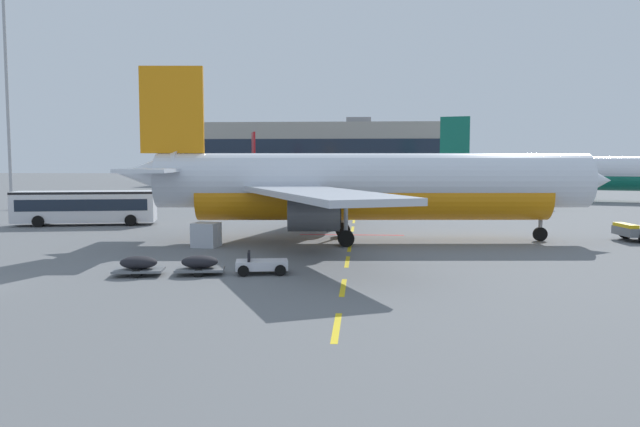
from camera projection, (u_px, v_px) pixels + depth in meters
name	position (u px, v px, depth m)	size (l,w,h in m)	color
ground	(569.00, 216.00, 64.98)	(400.00, 400.00, 0.00)	slate
apron_paint_markings	(354.00, 218.00, 63.06)	(8.00, 94.19, 0.01)	yellow
airliner_foreground	(364.00, 185.00, 44.46)	(34.81, 34.53, 12.20)	silver
airliner_mid_left	(261.00, 175.00, 99.08)	(28.90, 29.71, 10.56)	silver
airliner_far_center	(549.00, 172.00, 90.50)	(34.11, 33.02, 12.22)	silver
apron_shuttle_bus	(85.00, 205.00, 55.76)	(12.32, 5.03, 3.00)	silver
baggage_train	(200.00, 264.00, 31.70)	(8.72, 2.83, 1.14)	silver
uld_cargo_container	(206.00, 235.00, 41.82)	(1.81, 1.78, 1.60)	#B7BCC6
apron_light_mast_near	(6.00, 61.00, 71.53)	(1.80, 1.80, 27.55)	slate
terminal_satellite	(322.00, 154.00, 156.94)	(60.99, 21.91, 16.11)	#9E998E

